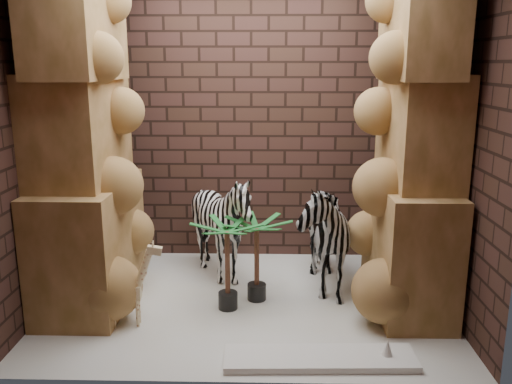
{
  "coord_description": "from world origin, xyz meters",
  "views": [
    {
      "loc": [
        0.19,
        -4.46,
        2.11
      ],
      "look_at": [
        0.08,
        0.15,
        0.99
      ],
      "focal_mm": 37.39,
      "sensor_mm": 36.0,
      "label": 1
    }
  ],
  "objects_px": {
    "zebra_left": "(222,231)",
    "giraffe_toy": "(125,283)",
    "zebra_right": "(316,222)",
    "surfboard": "(320,358)",
    "palm_front": "(257,259)",
    "palm_back": "(228,265)"
  },
  "relations": [
    {
      "from": "palm_back",
      "to": "zebra_right",
      "type": "bearing_deg",
      "value": 32.14
    },
    {
      "from": "zebra_left",
      "to": "giraffe_toy",
      "type": "height_order",
      "value": "zebra_left"
    },
    {
      "from": "giraffe_toy",
      "to": "palm_front",
      "type": "xyz_separation_m",
      "value": [
        1.06,
        0.52,
        0.02
      ]
    },
    {
      "from": "zebra_left",
      "to": "palm_front",
      "type": "relative_size",
      "value": 1.43
    },
    {
      "from": "palm_back",
      "to": "surfboard",
      "type": "height_order",
      "value": "palm_back"
    },
    {
      "from": "zebra_right",
      "to": "giraffe_toy",
      "type": "bearing_deg",
      "value": -159.15
    },
    {
      "from": "zebra_right",
      "to": "giraffe_toy",
      "type": "xyz_separation_m",
      "value": [
        -1.62,
        -0.83,
        -0.28
      ]
    },
    {
      "from": "zebra_left",
      "to": "palm_front",
      "type": "distance_m",
      "value": 0.6
    },
    {
      "from": "zebra_left",
      "to": "giraffe_toy",
      "type": "bearing_deg",
      "value": -111.53
    },
    {
      "from": "zebra_right",
      "to": "surfboard",
      "type": "bearing_deg",
      "value": -99.53
    },
    {
      "from": "palm_back",
      "to": "giraffe_toy",
      "type": "bearing_deg",
      "value": -157.99
    },
    {
      "from": "palm_back",
      "to": "surfboard",
      "type": "distance_m",
      "value": 1.18
    },
    {
      "from": "zebra_left",
      "to": "giraffe_toy",
      "type": "xyz_separation_m",
      "value": [
        -0.71,
        -0.99,
        -0.13
      ]
    },
    {
      "from": "zebra_right",
      "to": "zebra_left",
      "type": "bearing_deg",
      "value": 163.98
    },
    {
      "from": "palm_back",
      "to": "surfboard",
      "type": "relative_size",
      "value": 0.58
    },
    {
      "from": "zebra_left",
      "to": "palm_back",
      "type": "relative_size",
      "value": 1.38
    },
    {
      "from": "surfboard",
      "to": "palm_front",
      "type": "bearing_deg",
      "value": 113.23
    },
    {
      "from": "palm_front",
      "to": "surfboard",
      "type": "relative_size",
      "value": 0.56
    },
    {
      "from": "palm_back",
      "to": "surfboard",
      "type": "xyz_separation_m",
      "value": [
        0.73,
        -0.85,
        -0.38
      ]
    },
    {
      "from": "zebra_left",
      "to": "surfboard",
      "type": "bearing_deg",
      "value": -46.84
    },
    {
      "from": "zebra_left",
      "to": "palm_back",
      "type": "height_order",
      "value": "zebra_left"
    },
    {
      "from": "zebra_right",
      "to": "giraffe_toy",
      "type": "distance_m",
      "value": 1.84
    }
  ]
}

